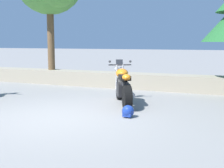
{
  "coord_description": "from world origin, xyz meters",
  "views": [
    {
      "loc": [
        3.62,
        -5.7,
        1.69
      ],
      "look_at": [
        0.81,
        1.2,
        0.65
      ],
      "focal_mm": 48.55,
      "sensor_mm": 36.0,
      "label": 1
    }
  ],
  "objects": [
    {
      "name": "rider_helmet",
      "position": [
        1.45,
        0.6,
        0.14
      ],
      "size": [
        0.28,
        0.28,
        0.28
      ],
      "color": "navy",
      "rests_on": "ground"
    },
    {
      "name": "motorcycle_orange_centre",
      "position": [
        0.83,
        1.95,
        0.49
      ],
      "size": [
        1.17,
        1.89,
        1.18
      ],
      "color": "black",
      "rests_on": "ground"
    },
    {
      "name": "ground_plane",
      "position": [
        0.0,
        0.0,
        0.0
      ],
      "size": [
        120.0,
        120.0,
        0.0
      ],
      "primitive_type": "plane",
      "color": "gray"
    },
    {
      "name": "stone_wall",
      "position": [
        0.0,
        4.8,
        0.28
      ],
      "size": [
        36.0,
        0.8,
        0.55
      ],
      "primitive_type": "cube",
      "color": "gray",
      "rests_on": "ground"
    }
  ]
}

